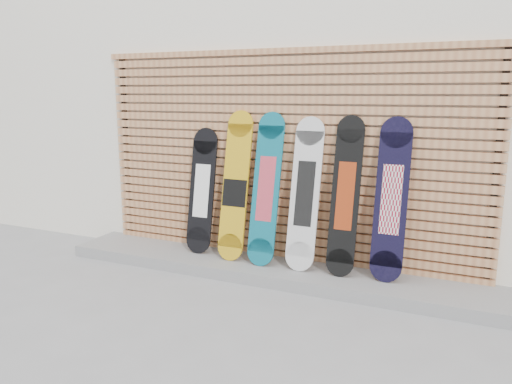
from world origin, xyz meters
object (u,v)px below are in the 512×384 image
(snowboard_4, at_px, (345,196))
(snowboard_5, at_px, (391,200))
(snowboard_0, at_px, (202,191))
(snowboard_2, at_px, (266,189))
(snowboard_3, at_px, (305,194))
(snowboard_1, at_px, (235,187))

(snowboard_4, bearing_deg, snowboard_5, 2.39)
(snowboard_0, distance_m, snowboard_2, 0.79)
(snowboard_3, distance_m, snowboard_4, 0.41)
(snowboard_2, bearing_deg, snowboard_5, 1.54)
(snowboard_1, xyz_separation_m, snowboard_2, (0.36, -0.01, 0.01))
(snowboard_1, xyz_separation_m, snowboard_3, (0.77, 0.00, -0.01))
(snowboard_2, height_order, snowboard_5, snowboard_2)
(snowboard_1, bearing_deg, snowboard_0, 174.99)
(snowboard_1, relative_size, snowboard_3, 1.03)
(snowboard_2, bearing_deg, snowboard_0, 176.66)
(snowboard_2, height_order, snowboard_4, snowboard_2)
(snowboard_0, distance_m, snowboard_4, 1.60)
(snowboard_5, bearing_deg, snowboard_4, -177.61)
(snowboard_1, height_order, snowboard_2, snowboard_1)
(snowboard_1, distance_m, snowboard_3, 0.77)
(snowboard_1, height_order, snowboard_3, snowboard_1)
(snowboard_2, relative_size, snowboard_4, 1.01)
(snowboard_0, relative_size, snowboard_3, 0.90)
(snowboard_0, relative_size, snowboard_1, 0.88)
(snowboard_1, distance_m, snowboard_5, 1.60)
(snowboard_2, xyz_separation_m, snowboard_5, (1.25, 0.03, -0.01))
(snowboard_2, distance_m, snowboard_5, 1.25)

